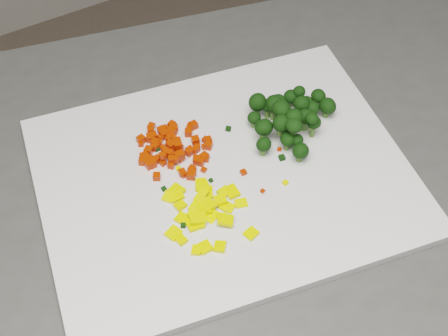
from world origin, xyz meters
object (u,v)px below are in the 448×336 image
cutting_board (224,176)px  carrot_pile (172,145)px  broccoli_pile (292,117)px  pepper_pile (210,209)px

cutting_board → carrot_pile: 0.07m
carrot_pile → broccoli_pile: bearing=-17.1°
pepper_pile → broccoli_pile: (0.15, 0.06, 0.02)m
cutting_board → pepper_pile: pepper_pile is taller
cutting_board → carrot_pile: size_ratio=4.50×
pepper_pile → carrot_pile: bearing=88.4°
carrot_pile → pepper_pile: bearing=-91.6°
carrot_pile → broccoli_pile: broccoli_pile is taller
pepper_pile → broccoli_pile: bearing=21.5°
cutting_board → broccoli_pile: broccoli_pile is taller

